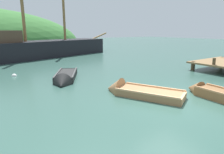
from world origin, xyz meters
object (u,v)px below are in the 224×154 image
object	(u,v)px
sailing_ship	(45,51)
rowboat_near_dock	(65,79)
buoy_white	(14,76)
rowboat_portside	(218,96)
rowboat_far	(136,93)

from	to	relation	value
sailing_ship	rowboat_near_dock	distance (m)	11.64
buoy_white	rowboat_portside	bearing A→B (deg)	-56.85
sailing_ship	buoy_white	distance (m)	9.65
buoy_white	rowboat_far	bearing A→B (deg)	-61.94
sailing_ship	rowboat_far	bearing A→B (deg)	-108.39
rowboat_portside	rowboat_near_dock	xyz separation A→B (m)	(-4.15, 6.92, -0.04)
rowboat_near_dock	buoy_white	world-z (taller)	rowboat_near_dock
rowboat_portside	rowboat_far	bearing A→B (deg)	49.15
rowboat_far	buoy_white	bearing A→B (deg)	2.18
rowboat_near_dock	rowboat_far	bearing A→B (deg)	49.98
rowboat_portside	buoy_white	bearing A→B (deg)	37.12
sailing_ship	rowboat_portside	distance (m)	18.42
sailing_ship	rowboat_portside	xyz separation A→B (m)	(1.84, -18.32, -0.51)
rowboat_far	rowboat_near_dock	bearing A→B (deg)	-5.57
rowboat_portside	rowboat_near_dock	bearing A→B (deg)	34.93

